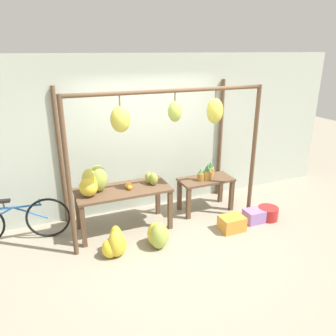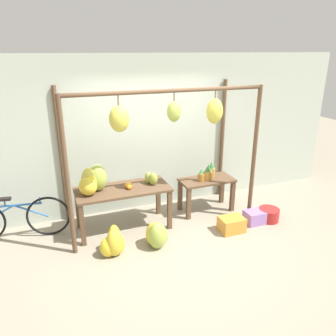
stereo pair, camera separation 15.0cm
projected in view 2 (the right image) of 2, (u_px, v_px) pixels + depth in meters
ground_plane at (179, 245)px, 5.07m from camera, size 20.00×20.00×0.00m
shop_wall_back at (147, 134)px, 5.95m from camera, size 8.00×0.08×2.80m
stall_awning at (164, 130)px, 5.00m from camera, size 3.11×1.23×2.33m
display_table_main at (123, 195)px, 5.35m from camera, size 1.52×0.67×0.73m
display_table_side at (207, 186)px, 6.01m from camera, size 0.99×0.49×0.63m
banana_pile_on_table at (92, 181)px, 5.11m from camera, size 0.53×0.46×0.44m
orange_pile at (129, 186)px, 5.32m from camera, size 0.13×0.20×0.10m
pineapple_cluster at (208, 173)px, 5.93m from camera, size 0.40×0.26×0.29m
banana_pile_ground_left at (114, 243)px, 4.78m from camera, size 0.41×0.40×0.44m
banana_pile_ground_right at (157, 234)px, 5.01m from camera, size 0.44×0.49×0.43m
fruit_crate_white at (232, 224)px, 5.42m from camera, size 0.40×0.30×0.25m
blue_bucket at (269, 215)px, 5.77m from camera, size 0.36×0.36×0.22m
parked_bicycle at (16, 218)px, 5.14m from camera, size 1.64×0.29×0.72m
papaya_pile at (151, 178)px, 5.45m from camera, size 0.23×0.27×0.21m
fruit_crate_purple at (255, 217)px, 5.69m from camera, size 0.36×0.27×0.22m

